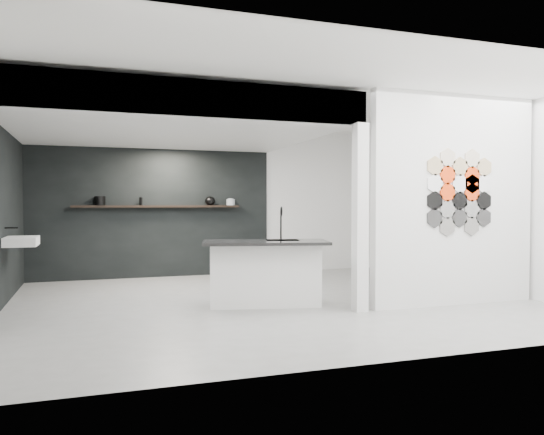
% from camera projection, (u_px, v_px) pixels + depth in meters
% --- Properties ---
extents(floor, '(7.00, 6.00, 0.01)m').
position_uv_depth(floor, '(272.00, 301.00, 7.33)').
color(floor, slate).
extents(partition_panel, '(2.45, 0.15, 2.80)m').
position_uv_depth(partition_panel, '(454.00, 200.00, 7.07)').
color(partition_panel, silver).
rests_on(partition_panel, floor).
extents(bay_clad_back, '(4.40, 0.04, 2.35)m').
position_uv_depth(bay_clad_back, '(152.00, 213.00, 9.69)').
color(bay_clad_back, black).
rests_on(bay_clad_back, floor).
extents(bay_clad_left, '(0.04, 4.00, 2.35)m').
position_uv_depth(bay_clad_left, '(4.00, 217.00, 7.12)').
color(bay_clad_left, black).
rests_on(bay_clad_left, floor).
extents(bulkhead, '(4.40, 4.00, 0.40)m').
position_uv_depth(bulkhead, '(167.00, 122.00, 7.79)').
color(bulkhead, silver).
rests_on(bulkhead, corner_column).
extents(corner_column, '(0.16, 0.16, 2.35)m').
position_uv_depth(corner_column, '(360.00, 218.00, 6.62)').
color(corner_column, silver).
rests_on(corner_column, floor).
extents(fascia_beam, '(4.40, 0.16, 0.40)m').
position_uv_depth(fascia_beam, '(190.00, 97.00, 5.97)').
color(fascia_beam, silver).
rests_on(fascia_beam, corner_column).
extents(wall_basin, '(0.40, 0.60, 0.12)m').
position_uv_depth(wall_basin, '(22.00, 241.00, 7.01)').
color(wall_basin, silver).
rests_on(wall_basin, bay_clad_left).
extents(display_shelf, '(3.00, 0.15, 0.04)m').
position_uv_depth(display_shelf, '(159.00, 206.00, 9.62)').
color(display_shelf, black).
rests_on(display_shelf, bay_clad_back).
extents(kitchen_island, '(1.75, 1.08, 1.31)m').
position_uv_depth(kitchen_island, '(265.00, 272.00, 7.01)').
color(kitchen_island, silver).
rests_on(kitchen_island, floor).
extents(stockpot, '(0.23, 0.23, 0.16)m').
position_uv_depth(stockpot, '(100.00, 201.00, 9.28)').
color(stockpot, black).
rests_on(stockpot, display_shelf).
extents(kettle, '(0.22, 0.22, 0.16)m').
position_uv_depth(kettle, '(210.00, 201.00, 9.92)').
color(kettle, black).
rests_on(kettle, display_shelf).
extents(glass_bowl, '(0.19, 0.19, 0.11)m').
position_uv_depth(glass_bowl, '(231.00, 202.00, 10.05)').
color(glass_bowl, gray).
rests_on(glass_bowl, display_shelf).
extents(glass_vase, '(0.10, 0.10, 0.13)m').
position_uv_depth(glass_vase, '(231.00, 202.00, 10.05)').
color(glass_vase, gray).
rests_on(glass_vase, display_shelf).
extents(bottle_dark, '(0.07, 0.07, 0.14)m').
position_uv_depth(bottle_dark, '(141.00, 201.00, 9.51)').
color(bottle_dark, black).
rests_on(bottle_dark, display_shelf).
extents(utensil_cup, '(0.10, 0.10, 0.11)m').
position_uv_depth(utensil_cup, '(103.00, 202.00, 9.30)').
color(utensil_cup, black).
rests_on(utensil_cup, display_shelf).
extents(hex_tile_cluster, '(1.04, 0.02, 1.16)m').
position_uv_depth(hex_tile_cluster, '(460.00, 192.00, 7.00)').
color(hex_tile_cluster, '#2D2D2D').
rests_on(hex_tile_cluster, partition_panel).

